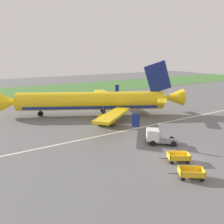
{
  "coord_description": "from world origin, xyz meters",
  "views": [
    {
      "loc": [
        -19.14,
        -15.78,
        12.35
      ],
      "look_at": [
        -1.6,
        14.74,
        2.8
      ],
      "focal_mm": 33.81,
      "sensor_mm": 36.0,
      "label": 1
    }
  ],
  "objects": [
    {
      "name": "baggage_cart_second_in_row",
      "position": [
        -0.92,
        0.06,
        0.6
      ],
      "size": [
        3.47,
        2.43,
        1.07
      ],
      "color": "gold",
      "rests_on": "ground"
    },
    {
      "name": "baggage_cart_nearest",
      "position": [
        -2.44,
        -3.1,
        0.6
      ],
      "size": [
        3.36,
        2.6,
        1.07
      ],
      "color": "gold",
      "rests_on": "ground"
    },
    {
      "name": "grass_strip",
      "position": [
        0.0,
        61.14,
        0.03
      ],
      "size": [
        220.0,
        28.0,
        0.06
      ],
      "primitive_type": "cube",
      "color": "#477A38",
      "rests_on": "ground"
    },
    {
      "name": "traffic_cone_near_plane",
      "position": [
        0.33,
        1.95,
        0.33
      ],
      "size": [
        0.51,
        0.51,
        0.67
      ],
      "primitive_type": "cone",
      "color": "orange",
      "rests_on": "ground"
    },
    {
      "name": "ground_plane",
      "position": [
        0.0,
        0.0,
        0.0
      ],
      "size": [
        220.0,
        220.0,
        0.0
      ],
      "primitive_type": "plane",
      "color": "slate"
    },
    {
      "name": "apron_stripe",
      "position": [
        0.0,
        12.11,
        0.01
      ],
      "size": [
        120.0,
        0.36,
        0.01
      ],
      "primitive_type": "cube",
      "color": "silver",
      "rests_on": "ground"
    },
    {
      "name": "service_truck_beside_carts",
      "position": [
        0.35,
        5.5,
        1.1
      ],
      "size": [
        4.66,
        4.09,
        2.1
      ],
      "color": "slate",
      "rests_on": "ground"
    },
    {
      "name": "airplane",
      "position": [
        -0.69,
        23.01,
        3.05
      ],
      "size": [
        35.24,
        29.04,
        11.34
      ],
      "color": "yellow",
      "rests_on": "ground"
    }
  ]
}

